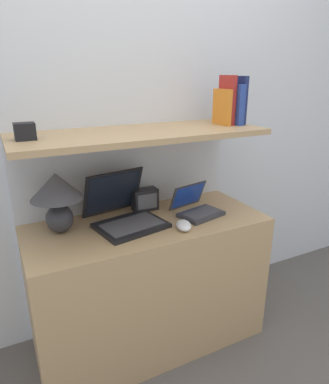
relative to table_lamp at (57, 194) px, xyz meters
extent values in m
plane|color=#56514C|center=(0.42, -0.35, -0.93)|extent=(12.00, 12.00, 0.00)
cube|color=silver|center=(0.42, 0.24, 0.27)|extent=(6.00, 0.05, 2.40)
cube|color=tan|center=(0.42, -0.09, -0.56)|extent=(1.23, 0.52, 0.74)
cube|color=silver|center=(0.42, 0.19, -0.35)|extent=(1.23, 0.04, 1.17)
cube|color=tan|center=(0.42, -0.02, 0.25)|extent=(1.23, 0.47, 0.03)
ellipsoid|color=#2D2D33|center=(0.00, 0.00, -0.12)|extent=(0.13, 0.13, 0.14)
cylinder|color=tan|center=(0.00, 0.00, -0.04)|extent=(0.02, 0.02, 0.03)
cone|color=#4C4C51|center=(0.00, 0.00, 0.04)|extent=(0.24, 0.24, 0.12)
cube|color=black|center=(0.32, -0.11, -0.18)|extent=(0.36, 0.30, 0.02)
cube|color=#47474C|center=(0.32, -0.11, -0.17)|extent=(0.31, 0.22, 0.00)
cube|color=black|center=(0.29, 0.06, -0.06)|extent=(0.33, 0.15, 0.24)
cube|color=black|center=(0.29, 0.06, -0.05)|extent=(0.30, 0.13, 0.21)
cube|color=#333338|center=(0.71, -0.14, -0.18)|extent=(0.26, 0.20, 0.02)
cube|color=#47474C|center=(0.71, -0.15, -0.17)|extent=(0.22, 0.15, 0.00)
cube|color=#333338|center=(0.69, -0.04, -0.11)|extent=(0.24, 0.11, 0.14)
cube|color=navy|center=(0.69, -0.04, -0.10)|extent=(0.21, 0.10, 0.12)
ellipsoid|color=white|center=(0.55, -0.24, -0.17)|extent=(0.10, 0.13, 0.04)
cube|color=black|center=(0.48, 0.08, -0.13)|extent=(0.14, 0.08, 0.12)
cube|color=#59595B|center=(0.48, 0.04, -0.13)|extent=(0.11, 0.00, 0.09)
cube|color=navy|center=(1.00, -0.02, 0.39)|extent=(0.02, 0.14, 0.25)
cube|color=#284293|center=(0.96, -0.02, 0.37)|extent=(0.04, 0.17, 0.21)
cube|color=#A82823|center=(0.93, -0.02, 0.40)|extent=(0.03, 0.12, 0.26)
cube|color=orange|center=(0.90, -0.02, 0.36)|extent=(0.02, 0.14, 0.19)
cube|color=black|center=(-0.10, -0.02, 0.30)|extent=(0.08, 0.07, 0.07)
camera|label=1|loc=(-0.23, -1.57, 0.53)|focal=32.00mm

